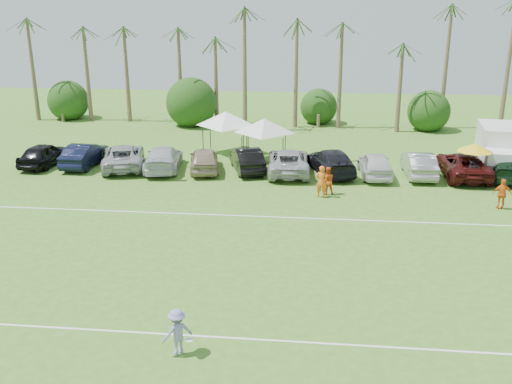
# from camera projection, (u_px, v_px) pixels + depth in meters

# --- Properties ---
(ground) EXTENTS (120.00, 120.00, 0.00)m
(ground) POSITION_uv_depth(u_px,v_px,m) (130.00, 367.00, 18.41)
(ground) COLOR #417121
(ground) RESTS_ON ground
(field_lines) EXTENTS (80.00, 12.10, 0.01)m
(field_lines) POSITION_uv_depth(u_px,v_px,m) (185.00, 261.00, 25.96)
(field_lines) COLOR white
(field_lines) RESTS_ON ground
(palm_tree_0) EXTENTS (2.40, 2.40, 8.90)m
(palm_tree_0) POSITION_uv_depth(u_px,v_px,m) (25.00, 43.00, 54.07)
(palm_tree_0) COLOR brown
(palm_tree_0) RESTS_ON ground
(palm_tree_1) EXTENTS (2.40, 2.40, 9.90)m
(palm_tree_1) POSITION_uv_depth(u_px,v_px,m) (74.00, 34.00, 53.30)
(palm_tree_1) COLOR brown
(palm_tree_1) RESTS_ON ground
(palm_tree_2) EXTENTS (2.40, 2.40, 10.90)m
(palm_tree_2) POSITION_uv_depth(u_px,v_px,m) (125.00, 25.00, 52.53)
(palm_tree_2) COLOR brown
(palm_tree_2) RESTS_ON ground
(palm_tree_3) EXTENTS (2.40, 2.40, 11.90)m
(palm_tree_3) POSITION_uv_depth(u_px,v_px,m) (167.00, 15.00, 51.87)
(palm_tree_3) COLOR brown
(palm_tree_3) RESTS_ON ground
(palm_tree_4) EXTENTS (2.40, 2.40, 8.90)m
(palm_tree_4) POSITION_uv_depth(u_px,v_px,m) (211.00, 45.00, 52.29)
(palm_tree_4) COLOR brown
(palm_tree_4) RESTS_ON ground
(palm_tree_5) EXTENTS (2.40, 2.40, 9.90)m
(palm_tree_5) POSITION_uv_depth(u_px,v_px,m) (255.00, 35.00, 51.62)
(palm_tree_5) COLOR brown
(palm_tree_5) RESTS_ON ground
(palm_tree_6) EXTENTS (2.40, 2.40, 10.90)m
(palm_tree_6) POSITION_uv_depth(u_px,v_px,m) (299.00, 26.00, 50.95)
(palm_tree_6) COLOR brown
(palm_tree_6) RESTS_ON ground
(palm_tree_7) EXTENTS (2.40, 2.40, 11.90)m
(palm_tree_7) POSITION_uv_depth(u_px,v_px,m) (345.00, 16.00, 50.28)
(palm_tree_7) COLOR brown
(palm_tree_7) RESTS_ON ground
(palm_tree_8) EXTENTS (2.40, 2.40, 8.90)m
(palm_tree_8) POSITION_uv_depth(u_px,v_px,m) (400.00, 46.00, 50.61)
(palm_tree_8) COLOR brown
(palm_tree_8) RESTS_ON ground
(palm_tree_9) EXTENTS (2.40, 2.40, 9.90)m
(palm_tree_9) POSITION_uv_depth(u_px,v_px,m) (459.00, 36.00, 49.84)
(palm_tree_9) COLOR brown
(palm_tree_9) RESTS_ON ground
(bush_tree_0) EXTENTS (4.00, 4.00, 4.00)m
(bush_tree_0) POSITION_uv_depth(u_px,v_px,m) (66.00, 102.00, 56.51)
(bush_tree_0) COLOR brown
(bush_tree_0) RESTS_ON ground
(bush_tree_1) EXTENTS (4.00, 4.00, 4.00)m
(bush_tree_1) POSITION_uv_depth(u_px,v_px,m) (194.00, 104.00, 55.23)
(bush_tree_1) COLOR brown
(bush_tree_1) RESTS_ON ground
(bush_tree_2) EXTENTS (4.00, 4.00, 4.00)m
(bush_tree_2) POSITION_uv_depth(u_px,v_px,m) (319.00, 107.00, 54.04)
(bush_tree_2) COLOR brown
(bush_tree_2) RESTS_ON ground
(bush_tree_3) EXTENTS (4.00, 4.00, 4.00)m
(bush_tree_3) POSITION_uv_depth(u_px,v_px,m) (427.00, 108.00, 53.05)
(bush_tree_3) COLOR brown
(bush_tree_3) RESTS_ON ground
(sideline_player_a) EXTENTS (0.79, 0.59, 1.97)m
(sideline_player_a) POSITION_uv_depth(u_px,v_px,m) (321.00, 182.00, 34.16)
(sideline_player_a) COLOR orange
(sideline_player_a) RESTS_ON ground
(sideline_player_b) EXTENTS (0.97, 0.83, 1.73)m
(sideline_player_b) POSITION_uv_depth(u_px,v_px,m) (327.00, 181.00, 34.73)
(sideline_player_b) COLOR #DA5718
(sideline_player_b) RESTS_ON ground
(sideline_player_c) EXTENTS (1.07, 0.50, 1.78)m
(sideline_player_c) POSITION_uv_depth(u_px,v_px,m) (502.00, 194.00, 32.23)
(sideline_player_c) COLOR orange
(sideline_player_c) RESTS_ON ground
(box_truck) EXTENTS (3.06, 6.28, 3.11)m
(box_truck) POSITION_uv_depth(u_px,v_px,m) (498.00, 148.00, 39.19)
(box_truck) COLOR silver
(box_truck) RESTS_ON ground
(canopy_tent_left) EXTENTS (4.71, 4.71, 3.82)m
(canopy_tent_left) POSITION_uv_depth(u_px,v_px,m) (226.00, 112.00, 43.50)
(canopy_tent_left) COLOR black
(canopy_tent_left) RESTS_ON ground
(canopy_tent_right) EXTENTS (4.53, 4.53, 3.67)m
(canopy_tent_right) POSITION_uv_depth(u_px,v_px,m) (264.00, 119.00, 41.47)
(canopy_tent_right) COLOR black
(canopy_tent_right) RESTS_ON ground
(market_umbrella) EXTENTS (2.30, 2.30, 2.56)m
(market_umbrella) POSITION_uv_depth(u_px,v_px,m) (475.00, 147.00, 36.74)
(market_umbrella) COLOR black
(market_umbrella) RESTS_ON ground
(frisbee_player) EXTENTS (1.22, 1.11, 1.64)m
(frisbee_player) POSITION_uv_depth(u_px,v_px,m) (177.00, 332.00, 18.88)
(frisbee_player) COLOR #877EB3
(frisbee_player) RESTS_ON ground
(parked_car_0) EXTENTS (2.33, 5.02, 1.66)m
(parked_car_0) POSITION_uv_depth(u_px,v_px,m) (44.00, 154.00, 40.87)
(parked_car_0) COLOR black
(parked_car_0) RESTS_ON ground
(parked_car_1) EXTENTS (1.90, 5.09, 1.66)m
(parked_car_1) POSITION_uv_depth(u_px,v_px,m) (85.00, 155.00, 40.80)
(parked_car_1) COLOR black
(parked_car_1) RESTS_ON ground
(parked_car_2) EXTENTS (4.29, 6.51, 1.66)m
(parked_car_2) POSITION_uv_depth(u_px,v_px,m) (123.00, 156.00, 40.34)
(parked_car_2) COLOR #9DA0A3
(parked_car_2) RESTS_ON ground
(parked_car_3) EXTENTS (3.07, 5.99, 1.66)m
(parked_car_3) POSITION_uv_depth(u_px,v_px,m) (163.00, 158.00, 39.88)
(parked_car_3) COLOR silver
(parked_car_3) RESTS_ON ground
(parked_car_4) EXTENTS (2.87, 5.17, 1.66)m
(parked_car_4) POSITION_uv_depth(u_px,v_px,m) (204.00, 159.00, 39.60)
(parked_car_4) COLOR tan
(parked_car_4) RESTS_ON ground
(parked_car_5) EXTENTS (3.20, 5.34, 1.66)m
(parked_car_5) POSITION_uv_depth(u_px,v_px,m) (247.00, 159.00, 39.68)
(parked_car_5) COLOR black
(parked_car_5) RESTS_ON ground
(parked_car_6) EXTENTS (3.13, 6.14, 1.66)m
(parked_car_6) POSITION_uv_depth(u_px,v_px,m) (288.00, 161.00, 39.10)
(parked_car_6) COLOR #A6A7A7
(parked_car_6) RESTS_ON ground
(parked_car_7) EXTENTS (3.76, 6.14, 1.66)m
(parked_car_7) POSITION_uv_depth(u_px,v_px,m) (331.00, 161.00, 39.07)
(parked_car_7) COLOR black
(parked_car_7) RESTS_ON ground
(parked_car_8) EXTENTS (2.22, 4.98, 1.66)m
(parked_car_8) POSITION_uv_depth(u_px,v_px,m) (375.00, 164.00, 38.35)
(parked_car_8) COLOR silver
(parked_car_8) RESTS_ON ground
(parked_car_9) EXTENTS (1.86, 5.08, 1.66)m
(parked_car_9) POSITION_uv_depth(u_px,v_px,m) (419.00, 164.00, 38.45)
(parked_car_9) COLOR gray
(parked_car_9) RESTS_ON ground
(parked_car_10) EXTENTS (2.82, 6.01, 1.66)m
(parked_car_10) POSITION_uv_depth(u_px,v_px,m) (463.00, 165.00, 38.18)
(parked_car_10) COLOR #420F0F
(parked_car_10) RESTS_ON ground
(parked_car_11) EXTENTS (3.61, 6.12, 1.66)m
(parked_car_11) POSITION_uv_depth(u_px,v_px,m) (508.00, 166.00, 37.98)
(parked_car_11) COLOR black
(parked_car_11) RESTS_ON ground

